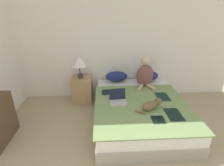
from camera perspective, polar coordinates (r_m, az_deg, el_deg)
wall_back at (r=4.08m, az=2.11°, el=12.49°), size 5.53×0.05×2.55m
bed at (r=3.46m, az=8.75°, el=-8.77°), size 1.67×2.13×0.46m
pillow_near at (r=4.06m, az=1.47°, el=2.16°), size 0.50×0.26×0.23m
pillow_far at (r=4.18m, az=11.50°, el=2.33°), size 0.50×0.26×0.23m
person_sitting at (r=3.83m, az=10.72°, el=3.00°), size 0.38×0.37×0.67m
cat_tabby at (r=3.06m, az=12.86°, el=-6.93°), size 0.49×0.30×0.18m
laptop_open at (r=3.22m, az=1.98°, el=-5.38°), size 0.32×0.28×0.22m
nightstand at (r=4.12m, az=-9.70°, el=-2.04°), size 0.44×0.47×0.61m
table_lamp at (r=3.86m, az=-10.67°, el=6.75°), size 0.31×0.31×0.50m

